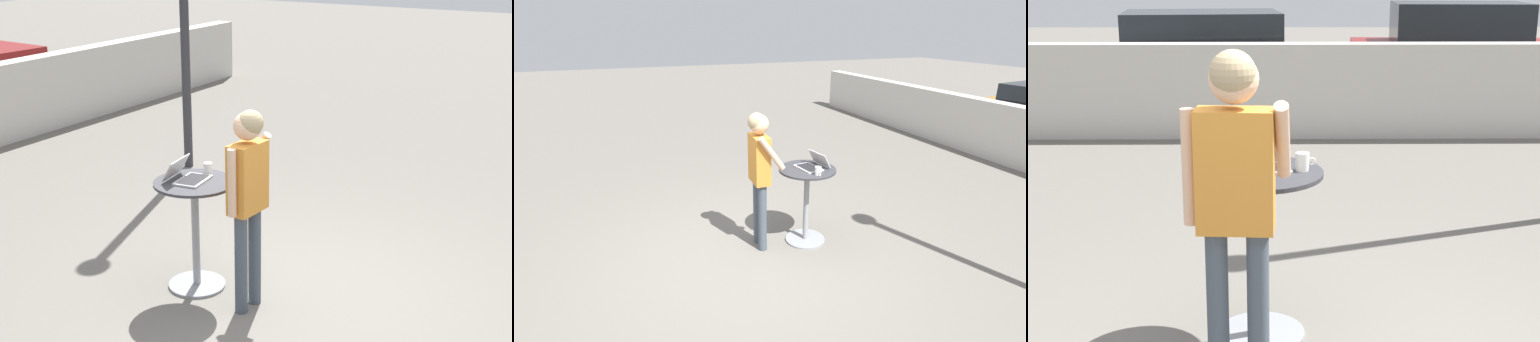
{
  "view_description": "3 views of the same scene",
  "coord_description": "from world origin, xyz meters",
  "views": [
    {
      "loc": [
        -5.02,
        -2.59,
        3.09
      ],
      "look_at": [
        -0.03,
        0.38,
        1.14
      ],
      "focal_mm": 50.0,
      "sensor_mm": 36.0,
      "label": 1
    },
    {
      "loc": [
        3.93,
        -1.34,
        2.71
      ],
      "look_at": [
        -0.43,
        0.45,
        0.98
      ],
      "focal_mm": 28.0,
      "sensor_mm": 36.0,
      "label": 2
    },
    {
      "loc": [
        -0.15,
        -2.94,
        2.09
      ],
      "look_at": [
        -0.11,
        0.58,
        1.1
      ],
      "focal_mm": 50.0,
      "sensor_mm": 36.0,
      "label": 3
    }
  ],
  "objects": [
    {
      "name": "standing_person",
      "position": [
        -0.34,
        0.27,
        1.12
      ],
      "size": [
        0.52,
        0.37,
        1.76
      ],
      "color": "#424C56",
      "rests_on": "ground_plane"
    },
    {
      "name": "ground_plane",
      "position": [
        0.0,
        0.0,
        0.0
      ],
      "size": [
        50.0,
        50.0,
        0.0
      ],
      "primitive_type": "plane",
      "color": "slate"
    },
    {
      "name": "cafe_table",
      "position": [
        -0.25,
        0.88,
        0.63
      ],
      "size": [
        0.72,
        0.72,
        1.02
      ],
      "color": "gray",
      "rests_on": "ground_plane"
    },
    {
      "name": "coffee_mug",
      "position": [
        -0.0,
        0.9,
        1.07
      ],
      "size": [
        0.11,
        0.08,
        0.1
      ],
      "color": "white",
      "rests_on": "cafe_table"
    },
    {
      "name": "laptop",
      "position": [
        -0.26,
        0.95,
        1.06
      ],
      "size": [
        0.39,
        0.38,
        0.19
      ],
      "color": "#B7BABF",
      "rests_on": "cafe_table"
    }
  ]
}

